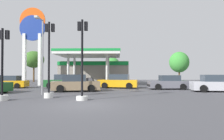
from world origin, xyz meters
The scene contains 16 objects.
ground_plane centered at (0.00, 0.00, 0.00)m, with size 90.00×90.00×0.00m, color #47474C.
gas_station centered at (-2.06, 22.81, 2.27)m, with size 11.47×12.51×4.84m.
station_pole_sign centered at (-10.37, 17.73, 7.04)m, with size 3.68×0.56×11.23m.
car_0 centered at (-2.15, 8.30, 0.73)m, with size 4.78×2.75×1.61m.
car_2 centered at (-4.43, 12.72, 0.73)m, with size 4.54×2.17×1.60m.
car_3 centered at (1.97, 12.77, 0.74)m, with size 4.80×2.67×1.62m.
car_4 centered at (7.41, 11.19, 0.69)m, with size 4.32×2.08×1.52m.
car_5 centered at (11.09, 8.24, 0.72)m, with size 4.64×2.45×1.59m.
car_6 centered at (-10.88, 12.62, 0.66)m, with size 4.17×2.05×1.46m.
traffic_signal_0 centered at (-0.41, 1.93, 1.97)m, with size 0.73×0.73×5.15m.
traffic_signal_1 centered at (-2.95, 3.10, 2.06)m, with size 0.65×0.68×5.33m.
traffic_signal_2 centered at (-5.41, 1.62, 1.50)m, with size 0.76×0.76×4.56m.
tree_0 centered at (-15.21, 29.90, 4.59)m, with size 4.12×4.12×6.32m.
tree_1 centered at (0.92, 29.65, 3.51)m, with size 2.93×2.93×4.95m.
tree_2 centered at (14.73, 31.13, 4.08)m, with size 4.02×4.02×6.23m.
corner_streetlamp centered at (-4.12, 4.77, 3.69)m, with size 0.24×1.48×6.03m.
Camera 1 is at (1.81, -10.91, 1.69)m, focal length 32.34 mm.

